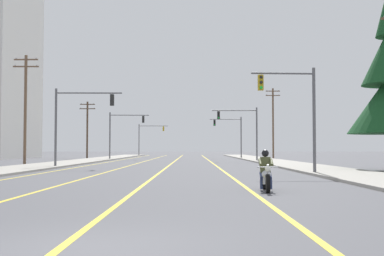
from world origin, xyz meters
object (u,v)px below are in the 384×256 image
(traffic_signal_near_right, at_px, (296,105))
(traffic_signal_far_left, at_px, (147,135))
(traffic_signal_mid_left, at_px, (121,128))
(utility_pole_left_near, at_px, (25,105))
(traffic_signal_near_left, at_px, (75,115))
(utility_pole_right_far, at_px, (273,121))
(utility_pole_left_far, at_px, (87,127))
(traffic_signal_mid_right, at_px, (243,125))
(motorcycle_with_rider, at_px, (265,174))
(traffic_signal_far_right, at_px, (232,131))

(traffic_signal_near_right, bearing_deg, traffic_signal_far_left, 102.60)
(traffic_signal_mid_left, height_order, utility_pole_left_near, utility_pole_left_near)
(traffic_signal_far_left, bearing_deg, traffic_signal_near_left, -90.49)
(utility_pole_right_far, height_order, utility_pole_left_far, utility_pole_right_far)
(traffic_signal_mid_right, relative_size, traffic_signal_far_left, 1.00)
(traffic_signal_far_left, bearing_deg, traffic_signal_near_right, -77.40)
(motorcycle_with_rider, xyz_separation_m, utility_pole_left_near, (-17.96, 26.98, 4.86))
(traffic_signal_near_left, xyz_separation_m, traffic_signal_far_left, (0.48, 56.11, 0.03))
(traffic_signal_mid_right, height_order, traffic_signal_far_right, same)
(traffic_signal_mid_left, height_order, traffic_signal_far_left, same)
(traffic_signal_near_left, relative_size, utility_pole_right_far, 0.60)
(traffic_signal_mid_left, distance_m, utility_pole_right_far, 22.73)
(traffic_signal_mid_right, relative_size, utility_pole_left_near, 0.61)
(traffic_signal_near_right, height_order, utility_pole_left_near, utility_pole_left_near)
(traffic_signal_mid_right, bearing_deg, utility_pole_right_far, 68.96)
(traffic_signal_mid_left, distance_m, traffic_signal_far_left, 30.75)
(traffic_signal_far_left, distance_m, utility_pole_left_near, 50.13)
(traffic_signal_near_right, distance_m, traffic_signal_far_right, 44.06)
(traffic_signal_near_right, height_order, traffic_signal_far_left, same)
(traffic_signal_near_right, bearing_deg, utility_pole_left_near, 142.69)
(utility_pole_left_near, bearing_deg, traffic_signal_far_left, 82.37)
(traffic_signal_mid_left, bearing_deg, utility_pole_left_far, 128.45)
(utility_pole_left_near, bearing_deg, utility_pole_left_far, 90.25)
(traffic_signal_near_right, xyz_separation_m, traffic_signal_mid_left, (-15.33, 35.24, 0.09))
(motorcycle_with_rider, height_order, traffic_signal_far_left, traffic_signal_far_left)
(motorcycle_with_rider, height_order, utility_pole_left_near, utility_pole_left_near)
(traffic_signal_mid_left, xyz_separation_m, traffic_signal_far_left, (0.58, 30.74, 0.03))
(traffic_signal_mid_right, height_order, traffic_signal_far_left, same)
(traffic_signal_far_left, bearing_deg, utility_pole_left_near, -97.63)
(traffic_signal_mid_left, relative_size, traffic_signal_far_right, 1.00)
(utility_pole_left_near, distance_m, utility_pole_left_far, 26.73)
(utility_pole_right_far, bearing_deg, traffic_signal_mid_right, -111.04)
(traffic_signal_far_right, bearing_deg, traffic_signal_mid_right, -90.21)
(traffic_signal_mid_left, relative_size, utility_pole_right_far, 0.60)
(motorcycle_with_rider, relative_size, traffic_signal_far_left, 0.35)
(utility_pole_right_far, xyz_separation_m, utility_pole_left_far, (-27.45, -0.12, -0.99))
(utility_pole_left_near, bearing_deg, traffic_signal_mid_left, 72.23)
(utility_pole_left_far, bearing_deg, traffic_signal_mid_right, -36.11)
(traffic_signal_far_left, xyz_separation_m, utility_pole_left_far, (-6.77, -22.95, 0.41))
(traffic_signal_near_right, height_order, utility_pole_left_far, utility_pole_left_far)
(traffic_signal_near_left, xyz_separation_m, utility_pole_left_far, (-6.29, 33.16, 0.44))
(motorcycle_with_rider, height_order, traffic_signal_near_right, traffic_signal_near_right)
(traffic_signal_near_right, relative_size, traffic_signal_near_left, 1.00)
(traffic_signal_far_left, xyz_separation_m, utility_pole_left_near, (-6.65, -49.67, 1.30))
(traffic_signal_near_left, bearing_deg, utility_pole_left_far, 100.73)
(motorcycle_with_rider, relative_size, traffic_signal_mid_right, 0.35)
(traffic_signal_far_right, bearing_deg, traffic_signal_near_right, -89.92)
(traffic_signal_far_left, bearing_deg, traffic_signal_mid_left, -91.09)
(traffic_signal_mid_right, bearing_deg, traffic_signal_far_right, 89.79)
(traffic_signal_mid_right, bearing_deg, traffic_signal_near_left, -130.72)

